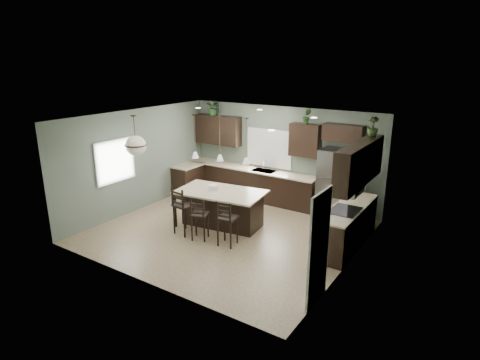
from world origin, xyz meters
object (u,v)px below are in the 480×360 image
Objects in this scene: kitchen_island at (221,209)px; bar_stool_center at (200,219)px; bar_stool_right at (228,223)px; refrigerator at (337,184)px; plant_back_left at (214,107)px; bar_stool_left at (184,210)px; serving_dish at (213,187)px.

bar_stool_center is at bearing -94.04° from kitchen_island.
bar_stool_center is 0.73m from bar_stool_right.
refrigerator is 3.84× the size of plant_back_left.
bar_stool_left reaches higher than kitchen_island.
bar_stool_left is 2.49× the size of plant_back_left.
bar_stool_left is at bearing 174.81° from bar_stool_right.
serving_dish is 0.50× the size of plant_back_left.
serving_dish is 3.35m from plant_back_left.
plant_back_left is at bearing 177.88° from refrigerator.
refrigerator is 0.85× the size of kitchen_island.
refrigerator is 1.70× the size of bar_stool_right.
refrigerator is at bearing 57.06° from bar_stool_right.
bar_stool_right reaches higher than kitchen_island.
refrigerator reaches higher than kitchen_island.
kitchen_island is (-2.21, -2.17, -0.46)m from refrigerator.
kitchen_island is 0.57m from serving_dish.
kitchen_island is at bearing 73.22° from bar_stool_center.
refrigerator is at bearing -2.12° from plant_back_left.
bar_stool_right is (1.23, 0.05, -0.05)m from bar_stool_left.
serving_dish is at bearing -53.90° from plant_back_left.
bar_stool_right is 4.63m from plant_back_left.
bar_stool_center is 4.35m from plant_back_left.
refrigerator is 3.33m from bar_stool_right.
refrigerator is 4.47m from plant_back_left.
serving_dish is at bearing 85.81° from bar_stool_center.
kitchen_island is 0.91m from bar_stool_center.
plant_back_left is (-4.12, 0.15, 1.72)m from refrigerator.
plant_back_left reaches higher than kitchen_island.
kitchen_island is 1.81× the size of bar_stool_left.
refrigerator is at bearing 55.83° from bar_stool_left.
serving_dish is 0.95m from bar_stool_left.
bar_stool_center is (0.06, -0.91, 0.05)m from kitchen_island.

